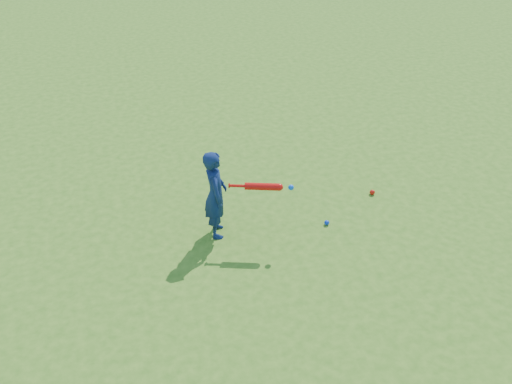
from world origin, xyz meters
TOP-DOWN VIEW (x-y plane):
  - ground at (0.00, 0.00)m, footprint 80.00×80.00m
  - child at (0.34, -0.50)m, footprint 0.33×0.46m
  - ground_ball_red at (2.63, -0.20)m, footprint 0.07×0.07m
  - ground_ball_blue at (1.76, -0.71)m, footprint 0.07×0.07m
  - bat_swing at (0.90, -0.74)m, footprint 0.76×0.30m

SIDE VIEW (x-z plane):
  - ground at x=0.00m, z-range 0.00..0.00m
  - ground_ball_blue at x=1.76m, z-range 0.00..0.07m
  - ground_ball_red at x=2.63m, z-range 0.00..0.07m
  - child at x=0.34m, z-range 0.00..1.18m
  - bat_swing at x=0.90m, z-range 0.71..0.80m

